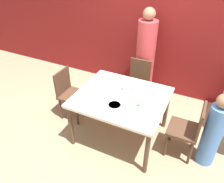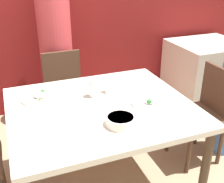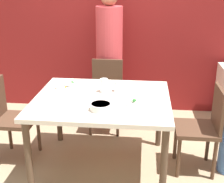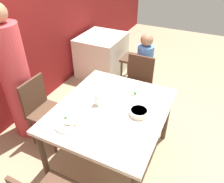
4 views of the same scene
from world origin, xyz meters
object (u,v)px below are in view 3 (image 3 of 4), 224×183
chair_adult_spot (106,92)px  bowl_curry (101,107)px  chair_child_spot (203,126)px  glass_water_tall (117,87)px  plate_rice_adult (68,86)px  person_adult (109,61)px

chair_adult_spot → bowl_curry: 1.21m
chair_child_spot → glass_water_tall: 0.91m
chair_adult_spot → plate_rice_adult: bearing=-117.1°
chair_child_spot → person_adult: bearing=-138.3°
chair_adult_spot → bowl_curry: (0.10, -1.17, 0.30)m
bowl_curry → plate_rice_adult: (-0.42, 0.55, -0.02)m
chair_adult_spot → glass_water_tall: 0.79m
chair_adult_spot → chair_child_spot: size_ratio=1.00×
chair_child_spot → plate_rice_adult: bearing=-98.4°
plate_rice_adult → glass_water_tall: glass_water_tall is taller
bowl_curry → glass_water_tall: size_ratio=1.82×
bowl_curry → glass_water_tall: (0.10, 0.47, 0.02)m
person_adult → glass_water_tall: size_ratio=16.73×
person_adult → glass_water_tall: (0.20, -1.04, 0.02)m
person_adult → bowl_curry: (0.10, -1.51, -0.00)m
chair_child_spot → person_adult: (-1.04, 1.17, 0.31)m
chair_adult_spot → bowl_curry: size_ratio=4.68×
glass_water_tall → bowl_curry: bearing=-102.1°
chair_adult_spot → glass_water_tall: bearing=-74.0°
plate_rice_adult → glass_water_tall: 0.52m
chair_child_spot → bowl_curry: bearing=-69.7°
person_adult → bowl_curry: size_ratio=9.18×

